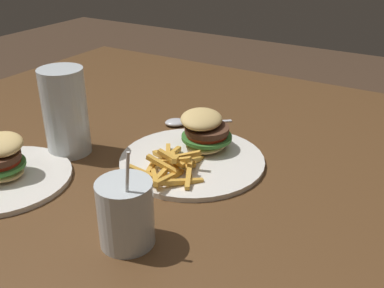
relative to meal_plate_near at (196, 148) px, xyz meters
name	(u,v)px	position (x,y,z in m)	size (l,w,h in m)	color
dining_table	(127,202)	(-0.08, 0.12, -0.13)	(1.40, 1.32, 0.74)	brown
meal_plate_near	(196,148)	(0.00, 0.00, 0.00)	(0.30, 0.29, 0.09)	white
beer_glass	(66,114)	(-0.11, 0.25, 0.06)	(0.09, 0.09, 0.18)	silver
juice_glass	(126,216)	(-0.28, -0.05, 0.02)	(0.08, 0.08, 0.17)	silver
spoon	(179,122)	(0.13, 0.12, -0.02)	(0.13, 0.14, 0.01)	silver
meal_plate_far	(2,170)	(-0.26, 0.27, 0.00)	(0.25, 0.25, 0.09)	white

